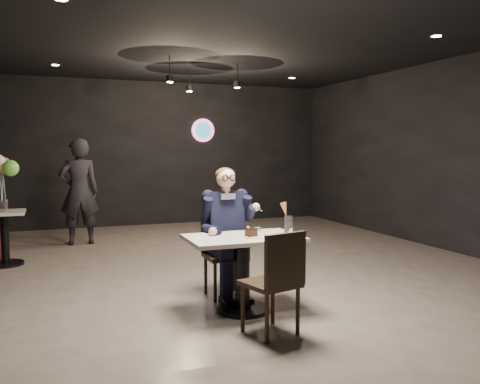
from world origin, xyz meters
name	(u,v)px	position (x,y,z in m)	size (l,w,h in m)	color
floor	(242,270)	(0.00, 0.00, 0.00)	(9.00, 9.00, 0.00)	gray
wall_sign	(203,130)	(0.80, 4.47, 2.00)	(0.50, 0.06, 0.50)	pink
pendant_lights	(199,71)	(0.00, 2.00, 2.88)	(1.40, 1.20, 0.36)	black
main_table	(243,274)	(-0.60, -1.59, 0.38)	(1.10, 0.70, 0.75)	white
chair_far	(225,255)	(-0.60, -1.04, 0.46)	(0.42, 0.46, 0.92)	black
chair_near	(270,281)	(-0.60, -2.23, 0.46)	(0.42, 0.46, 0.92)	black
seated_man	(225,231)	(-0.60, -1.04, 0.72)	(0.60, 0.80, 1.44)	black
dessert_plate	(254,237)	(-0.53, -1.69, 0.76)	(0.22, 0.22, 0.01)	white
cake_slice	(251,233)	(-0.55, -1.68, 0.80)	(0.10, 0.08, 0.07)	black
mint_leaf	(257,228)	(-0.49, -1.68, 0.84)	(0.07, 0.04, 0.01)	green
sundae_glass	(288,225)	(-0.15, -1.67, 0.84)	(0.08, 0.08, 0.19)	silver
wafer_cone	(285,210)	(-0.18, -1.66, 1.00)	(0.07, 0.07, 0.14)	#B07F48
side_table	(5,241)	(-2.95, 1.43, 0.34)	(0.54, 0.54, 0.68)	white
balloon_vase	(4,205)	(-2.95, 1.43, 0.83)	(0.11, 0.11, 0.16)	silver
balloon_bunch	(2,176)	(-2.95, 1.43, 1.23)	(0.40, 0.40, 0.66)	#FEFF35
passerby	(79,192)	(-1.89, 2.68, 0.89)	(0.65, 0.42, 1.77)	black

